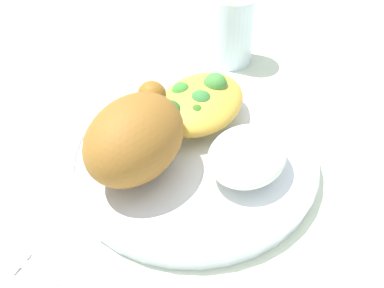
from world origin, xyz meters
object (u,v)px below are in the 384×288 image
(roasted_chicken, at_px, (135,137))
(water_glass, at_px, (232,30))
(plate, at_px, (192,158))
(mac_cheese_with_broccoli, at_px, (200,103))
(fork, at_px, (49,276))
(rice_pile, at_px, (247,155))

(roasted_chicken, xyz_separation_m, water_glass, (0.25, 0.03, -0.01))
(plate, distance_m, water_glass, 0.22)
(plate, xyz_separation_m, roasted_chicken, (-0.05, 0.03, 0.05))
(mac_cheese_with_broccoli, distance_m, water_glass, 0.16)
(plate, bearing_deg, roasted_chicken, 143.50)
(roasted_chicken, distance_m, fork, 0.14)
(fork, height_order, water_glass, water_glass)
(mac_cheese_with_broccoli, height_order, water_glass, water_glass)
(roasted_chicken, distance_m, mac_cheese_with_broccoli, 0.10)
(rice_pile, relative_size, fork, 0.62)
(water_glass, bearing_deg, plate, -163.72)
(mac_cheese_with_broccoli, bearing_deg, plate, -157.64)
(plate, bearing_deg, fork, 168.82)
(rice_pile, xyz_separation_m, mac_cheese_with_broccoli, (0.05, 0.08, 0.00))
(plate, distance_m, fork, 0.18)
(rice_pile, relative_size, water_glass, 0.94)
(fork, relative_size, water_glass, 1.52)
(mac_cheese_with_broccoli, bearing_deg, water_glass, 14.09)
(fork, xyz_separation_m, water_glass, (0.38, 0.03, 0.04))
(rice_pile, bearing_deg, mac_cheese_with_broccoli, 60.05)
(plate, relative_size, roasted_chicken, 2.21)
(roasted_chicken, distance_m, water_glass, 0.25)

